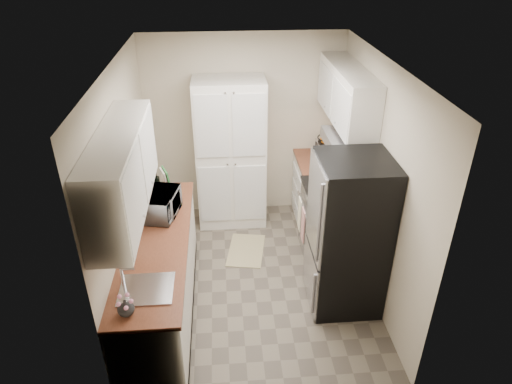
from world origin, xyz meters
TOP-DOWN VIEW (x-y plane):
  - ground at (0.00, 0.00)m, footprint 3.20×3.20m
  - room_shell at (-0.02, -0.01)m, footprint 2.64×3.24m
  - pantry_cabinet at (-0.20, 1.32)m, footprint 0.90×0.55m
  - base_cabinet_left at (-0.99, -0.43)m, footprint 0.60×2.30m
  - countertop_left at (-0.99, -0.43)m, footprint 0.63×2.33m
  - base_cabinet_right at (0.99, 1.19)m, footprint 0.60×0.80m
  - countertop_right at (0.99, 1.19)m, footprint 0.63×0.83m
  - electric_range at (0.97, 0.39)m, footprint 0.71×0.78m
  - refrigerator at (0.94, -0.41)m, footprint 0.70×0.72m
  - microwave at (-0.98, 0.02)m, footprint 0.42×0.54m
  - wine_bottle at (-1.05, 0.39)m, footprint 0.08×0.08m
  - flower_vase at (-1.11, -1.42)m, footprint 0.15×0.15m
  - cutting_board at (-0.96, 0.58)m, footprint 0.09×0.20m
  - toaster_oven at (1.09, 1.28)m, footprint 0.29×0.36m
  - fruit_basket at (1.08, 1.30)m, footprint 0.31×0.31m
  - kitchen_mat at (-0.06, 0.54)m, footprint 0.55×0.76m

SIDE VIEW (x-z plane):
  - ground at x=0.00m, z-range 0.00..0.00m
  - kitchen_mat at x=-0.06m, z-range 0.00..0.01m
  - base_cabinet_left at x=-0.99m, z-range 0.00..0.88m
  - base_cabinet_right at x=0.99m, z-range 0.00..0.88m
  - electric_range at x=0.97m, z-range -0.09..1.04m
  - refrigerator at x=0.94m, z-range 0.00..1.70m
  - countertop_left at x=-0.99m, z-range 0.88..0.92m
  - countertop_right at x=0.99m, z-range 0.88..0.92m
  - flower_vase at x=-1.11m, z-range 0.92..1.06m
  - pantry_cabinet at x=-0.20m, z-range 0.00..2.00m
  - toaster_oven at x=1.09m, z-range 0.92..1.13m
  - cutting_board at x=-0.96m, z-range 0.92..1.19m
  - microwave at x=-0.98m, z-range 0.92..1.19m
  - wine_bottle at x=-1.05m, z-range 0.92..1.25m
  - fruit_basket at x=1.08m, z-range 1.13..1.24m
  - room_shell at x=-0.02m, z-range 0.37..2.89m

